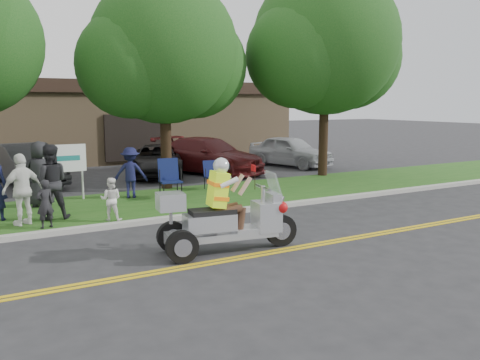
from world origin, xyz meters
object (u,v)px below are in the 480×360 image
spectator_adult_right (23,189)px  parked_car_mid (157,160)px  parked_car_far_right (290,151)px  trike_scooter (223,220)px  lawn_chair_b (211,173)px  parked_car_right (208,156)px  lawn_chair_a (169,176)px  spectator_adult_mid (50,182)px  parked_car_left (27,164)px

spectator_adult_right → parked_car_mid: spectator_adult_right is taller
parked_car_far_right → trike_scooter: bearing=-146.1°
lawn_chair_b → parked_car_right: 4.54m
lawn_chair_a → spectator_adult_right: size_ratio=0.70×
parked_car_mid → parked_car_far_right: parked_car_far_right is taller
lawn_chair_a → spectator_adult_right: (-4.28, -1.54, 0.18)m
spectator_adult_mid → parked_car_far_right: size_ratio=0.44×
trike_scooter → parked_car_far_right: 14.02m
lawn_chair_a → lawn_chair_b: 1.96m
lawn_chair_a → parked_car_right: bearing=60.6°
lawn_chair_a → parked_car_left: (-3.30, 5.46, -0.03)m
spectator_adult_right → parked_car_mid: (5.85, 6.80, -0.33)m
lawn_chair_b → parked_car_mid: size_ratio=0.21×
lawn_chair_b → parked_car_right: bearing=66.8°
parked_car_right → parked_car_mid: bearing=146.9°
parked_car_left → parked_car_right: parked_car_right is taller
spectator_adult_mid → parked_car_right: bearing=-130.6°
lawn_chair_a → parked_car_right: 6.14m
spectator_adult_mid → spectator_adult_right: size_ratio=1.09×
lawn_chair_b → spectator_adult_right: spectator_adult_right is taller
lawn_chair_b → spectator_adult_right: bearing=-157.3°
trike_scooter → parked_car_mid: (2.65, 10.77, -0.04)m
lawn_chair_a → parked_car_far_right: parked_car_far_right is taller
trike_scooter → parked_car_far_right: bearing=58.3°
parked_car_far_right → parked_car_mid: bearing=163.4°
spectator_adult_mid → spectator_adult_right: (-0.67, -0.33, -0.08)m
parked_car_left → parked_car_right: size_ratio=0.87×
parked_car_far_right → spectator_adult_mid: bearing=-166.9°
parked_car_left → parked_car_mid: size_ratio=1.00×
lawn_chair_a → trike_scooter: bearing=-93.2°
lawn_chair_b → parked_car_far_right: bearing=36.5°
parked_car_right → parked_car_far_right: bearing=-20.4°
spectator_adult_mid → parked_car_left: (0.31, 6.68, -0.29)m
lawn_chair_b → parked_car_right: parked_car_right is taller
lawn_chair_b → parked_car_mid: 4.49m
spectator_adult_mid → spectator_adult_right: bearing=35.8°
spectator_adult_right → spectator_adult_mid: bearing=-178.8°
parked_car_left → parked_car_far_right: (11.37, -0.35, -0.02)m
lawn_chair_b → spectator_adult_right: (-6.08, -2.32, 0.31)m
spectator_adult_mid → parked_car_far_right: spectator_adult_mid is taller
trike_scooter → lawn_chair_b: (2.88, 6.29, -0.03)m
trike_scooter → parked_car_right: trike_scooter is taller
spectator_adult_mid → parked_car_mid: (5.19, 6.47, -0.41)m
parked_car_right → trike_scooter: bearing=-138.1°
parked_car_left → parked_car_far_right: size_ratio=1.07×
spectator_adult_right → parked_car_far_right: 14.03m
trike_scooter → parked_car_far_right: trike_scooter is taller
trike_scooter → parked_car_left: (-2.22, 10.98, 0.08)m
trike_scooter → parked_car_mid: 11.09m
lawn_chair_a → parked_car_far_right: size_ratio=0.28×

